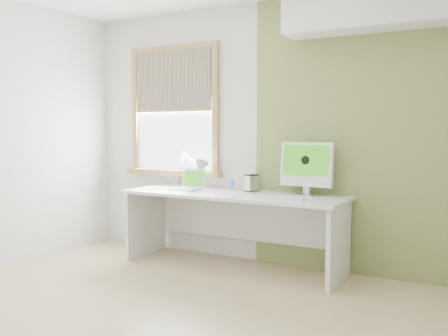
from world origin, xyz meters
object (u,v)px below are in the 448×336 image
Objects in this scene: desk_lamp at (196,170)px; imac at (306,166)px; laptop at (190,184)px; desk at (235,212)px; external_drive at (251,183)px.

desk_lamp is 1.21m from imac.
imac reaches higher than desk_lamp.
laptop is 0.64× the size of imac.
imac is at bearing 11.65° from desk.
desk is 4.32× the size of imac.
external_drive is (0.62, 0.17, 0.03)m from laptop.
imac is (1.20, 0.15, 0.23)m from laptop.
desk_lamp is 1.19× the size of imac.
laptop is at bearing -172.99° from imac.
external_drive reaches higher than desk.
external_drive is (0.63, 0.03, -0.11)m from desk_lamp.
laptop is 0.65m from external_drive.
desk is at bearing 0.94° from laptop.
imac is (1.21, 0.02, 0.09)m from desk_lamp.
desk_lamp reaches higher than desk.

